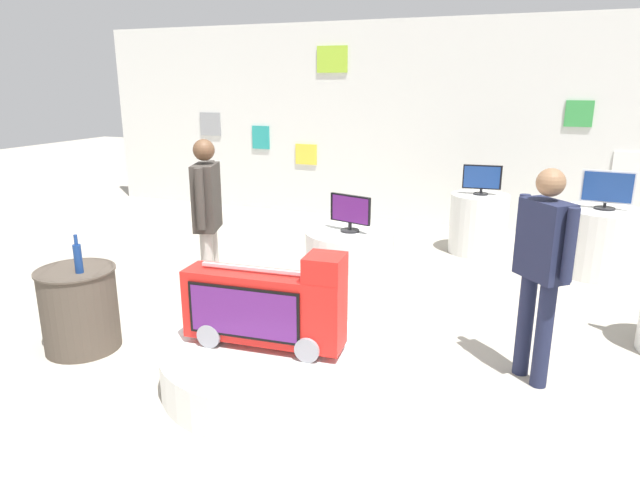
{
  "coord_description": "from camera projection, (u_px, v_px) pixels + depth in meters",
  "views": [
    {
      "loc": [
        1.95,
        -3.41,
        2.21
      ],
      "look_at": [
        0.23,
        0.91,
        0.88
      ],
      "focal_mm": 31.37,
      "sensor_mm": 36.0,
      "label": 1
    }
  ],
  "objects": [
    {
      "name": "ground_plane",
      "position": [
        249.0,
        376.0,
        4.35
      ],
      "size": [
        30.0,
        30.0,
        0.0
      ],
      "primitive_type": "plane",
      "color": "#A8A091"
    },
    {
      "name": "back_wall_display",
      "position": [
        412.0,
        124.0,
        8.71
      ],
      "size": [
        11.22,
        0.13,
        3.11
      ],
      "color": "silver",
      "rests_on": "ground"
    },
    {
      "name": "main_display_pedestal",
      "position": [
        265.0,
        364.0,
        4.21
      ],
      "size": [
        1.54,
        1.54,
        0.31
      ],
      "primitive_type": "cylinder",
      "color": "silver",
      "rests_on": "ground"
    },
    {
      "name": "novelty_firetruck_tv",
      "position": [
        266.0,
        308.0,
        4.07
      ],
      "size": [
        1.21,
        0.41,
        0.75
      ],
      "color": "gray",
      "rests_on": "main_display_pedestal"
    },
    {
      "name": "display_pedestal_center_rear",
      "position": [
        478.0,
        224.0,
        7.38
      ],
      "size": [
        0.75,
        0.75,
        0.78
      ],
      "primitive_type": "cylinder",
      "color": "silver",
      "rests_on": "ground"
    },
    {
      "name": "tv_on_center_rear",
      "position": [
        482.0,
        179.0,
        7.22
      ],
      "size": [
        0.49,
        0.19,
        0.38
      ],
      "color": "black",
      "rests_on": "display_pedestal_center_rear"
    },
    {
      "name": "display_pedestal_right_rear",
      "position": [
        349.0,
        269.0,
        5.59
      ],
      "size": [
        0.88,
        0.88,
        0.78
      ],
      "primitive_type": "cylinder",
      "color": "silver",
      "rests_on": "ground"
    },
    {
      "name": "tv_on_right_rear",
      "position": [
        350.0,
        212.0,
        5.43
      ],
      "size": [
        0.44,
        0.19,
        0.36
      ],
      "color": "black",
      "rests_on": "display_pedestal_right_rear"
    },
    {
      "name": "display_pedestal_far_right",
      "position": [
        599.0,
        242.0,
        6.55
      ],
      "size": [
        0.9,
        0.9,
        0.78
      ],
      "primitive_type": "cylinder",
      "color": "silver",
      "rests_on": "ground"
    },
    {
      "name": "tv_on_far_right",
      "position": [
        607.0,
        189.0,
        6.38
      ],
      "size": [
        0.56,
        0.23,
        0.45
      ],
      "color": "black",
      "rests_on": "display_pedestal_far_right"
    },
    {
      "name": "side_table_round",
      "position": [
        80.0,
        308.0,
        4.71
      ],
      "size": [
        0.64,
        0.64,
        0.71
      ],
      "color": "#4C4238",
      "rests_on": "ground"
    },
    {
      "name": "bottle_on_side_table",
      "position": [
        78.0,
        258.0,
        4.5
      ],
      "size": [
        0.06,
        0.06,
        0.32
      ],
      "color": "navy",
      "rests_on": "side_table_round"
    },
    {
      "name": "shopper_browsing_near_truck",
      "position": [
        207.0,
        214.0,
        5.29
      ],
      "size": [
        0.31,
        0.53,
        1.7
      ],
      "color": "#B2ADA3",
      "rests_on": "ground"
    },
    {
      "name": "shopper_browsing_rear",
      "position": [
        542.0,
        261.0,
        4.04
      ],
      "size": [
        0.4,
        0.44,
        1.63
      ],
      "color": "#1E233F",
      "rests_on": "ground"
    }
  ]
}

